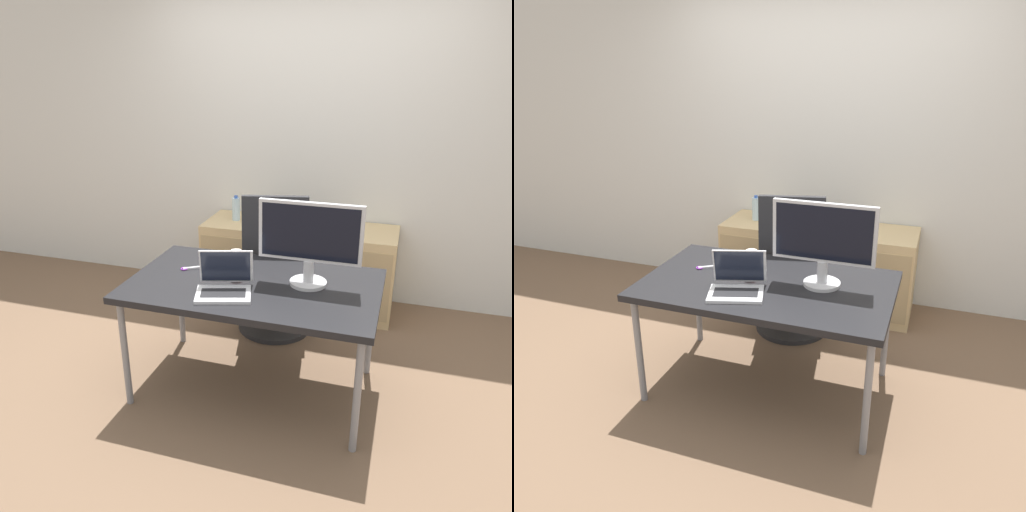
% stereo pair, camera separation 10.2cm
% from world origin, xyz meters
% --- Properties ---
extents(ground_plane, '(14.00, 14.00, 0.00)m').
position_xyz_m(ground_plane, '(0.00, 0.00, 0.00)').
color(ground_plane, brown).
extents(wall_back, '(10.00, 0.05, 2.60)m').
position_xyz_m(wall_back, '(0.00, 1.52, 1.30)').
color(wall_back, silver).
rests_on(wall_back, ground_plane).
extents(desk, '(1.45, 0.87, 0.72)m').
position_xyz_m(desk, '(0.00, 0.00, 0.67)').
color(desk, black).
rests_on(desk, ground_plane).
extents(office_chair, '(0.58, 0.61, 1.11)m').
position_xyz_m(office_chair, '(-0.06, 0.71, 0.43)').
color(office_chair, '#232326').
rests_on(office_chair, ground_plane).
extents(cabinet_left, '(0.47, 0.52, 0.69)m').
position_xyz_m(cabinet_left, '(-0.54, 1.23, 0.35)').
color(cabinet_left, tan).
rests_on(cabinet_left, ground_plane).
extents(cabinet_right, '(0.47, 0.52, 0.69)m').
position_xyz_m(cabinet_right, '(0.54, 1.23, 0.35)').
color(cabinet_right, tan).
rests_on(cabinet_right, ground_plane).
extents(water_bottle, '(0.07, 0.07, 0.21)m').
position_xyz_m(water_bottle, '(-0.54, 1.23, 0.79)').
color(water_bottle, silver).
rests_on(water_bottle, cabinet_left).
extents(laptop_center, '(0.35, 0.34, 0.23)m').
position_xyz_m(laptop_center, '(-0.12, -0.18, 0.77)').
color(laptop_center, silver).
rests_on(laptop_center, desk).
extents(monitor, '(0.59, 0.21, 0.49)m').
position_xyz_m(monitor, '(0.31, 0.07, 0.99)').
color(monitor, '#B7B7BC').
rests_on(monitor, desk).
extents(coffee_cup_white, '(0.07, 0.07, 0.11)m').
position_xyz_m(coffee_cup_white, '(-0.18, 0.20, 0.78)').
color(coffee_cup_white, white).
rests_on(coffee_cup_white, desk).
extents(coffee_cup_brown, '(0.08, 0.08, 0.11)m').
position_xyz_m(coffee_cup_brown, '(-0.11, 0.03, 0.78)').
color(coffee_cup_brown, maroon).
rests_on(coffee_cup_brown, desk).
extents(scissors, '(0.15, 0.12, 0.01)m').
position_xyz_m(scissors, '(-0.43, 0.08, 0.73)').
color(scissors, '#B2B2B7').
rests_on(scissors, desk).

